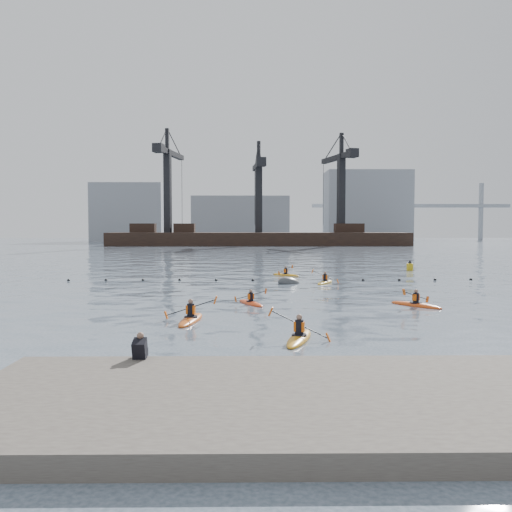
{
  "coord_description": "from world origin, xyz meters",
  "views": [
    {
      "loc": [
        -2.3,
        -21.49,
        4.34
      ],
      "look_at": [
        -1.93,
        7.62,
        2.8
      ],
      "focal_mm": 38.0,
      "sensor_mm": 36.0,
      "label": 1
    }
  ],
  "objects_px": {
    "kayaker_5": "(286,274)",
    "kayaker_3": "(325,282)",
    "kayaker_0": "(191,319)",
    "mooring_buoy": "(289,283)",
    "kayaker_4": "(416,304)",
    "kayaker_1": "(299,337)",
    "kayaker_2": "(251,302)",
    "nav_buoy": "(410,267)"
  },
  "relations": [
    {
      "from": "kayaker_5",
      "to": "kayaker_3",
      "type": "bearing_deg",
      "value": -115.81
    },
    {
      "from": "kayaker_0",
      "to": "kayaker_3",
      "type": "distance_m",
      "value": 19.05
    },
    {
      "from": "kayaker_3",
      "to": "kayaker_5",
      "type": "bearing_deg",
      "value": 136.53
    },
    {
      "from": "kayaker_0",
      "to": "mooring_buoy",
      "type": "distance_m",
      "value": 17.75
    },
    {
      "from": "kayaker_0",
      "to": "kayaker_1",
      "type": "relative_size",
      "value": 1.04
    },
    {
      "from": "kayaker_4",
      "to": "nav_buoy",
      "type": "xyz_separation_m",
      "value": [
        7.09,
        24.92,
        0.26
      ]
    },
    {
      "from": "kayaker_4",
      "to": "mooring_buoy",
      "type": "xyz_separation_m",
      "value": [
        -6.12,
        12.12,
        -0.1
      ]
    },
    {
      "from": "kayaker_3",
      "to": "nav_buoy",
      "type": "relative_size",
      "value": 2.63
    },
    {
      "from": "kayaker_4",
      "to": "mooring_buoy",
      "type": "distance_m",
      "value": 13.58
    },
    {
      "from": "kayaker_1",
      "to": "kayaker_3",
      "type": "relative_size",
      "value": 1.13
    },
    {
      "from": "kayaker_2",
      "to": "kayaker_1",
      "type": "bearing_deg",
      "value": -103.63
    },
    {
      "from": "kayaker_4",
      "to": "kayaker_0",
      "type": "bearing_deg",
      "value": -15.53
    },
    {
      "from": "kayaker_1",
      "to": "mooring_buoy",
      "type": "xyz_separation_m",
      "value": [
        1.16,
        21.04,
        -0.11
      ]
    },
    {
      "from": "kayaker_3",
      "to": "kayaker_5",
      "type": "distance_m",
      "value": 7.24
    },
    {
      "from": "kayaker_5",
      "to": "mooring_buoy",
      "type": "bearing_deg",
      "value": -138.71
    },
    {
      "from": "kayaker_2",
      "to": "kayaker_5",
      "type": "relative_size",
      "value": 1.13
    },
    {
      "from": "kayaker_0",
      "to": "nav_buoy",
      "type": "height_order",
      "value": "kayaker_0"
    },
    {
      "from": "kayaker_3",
      "to": "mooring_buoy",
      "type": "height_order",
      "value": "kayaker_3"
    },
    {
      "from": "kayaker_2",
      "to": "kayaker_5",
      "type": "distance_m",
      "value": 18.45
    },
    {
      "from": "kayaker_0",
      "to": "nav_buoy",
      "type": "distance_m",
      "value": 35.17
    },
    {
      "from": "kayaker_5",
      "to": "nav_buoy",
      "type": "relative_size",
      "value": 2.16
    },
    {
      "from": "kayaker_5",
      "to": "nav_buoy",
      "type": "height_order",
      "value": "nav_buoy"
    },
    {
      "from": "kayaker_2",
      "to": "nav_buoy",
      "type": "xyz_separation_m",
      "value": [
        16.21,
        24.01,
        0.27
      ]
    },
    {
      "from": "mooring_buoy",
      "to": "kayaker_5",
      "type": "bearing_deg",
      "value": 88.25
    },
    {
      "from": "kayaker_0",
      "to": "mooring_buoy",
      "type": "relative_size",
      "value": 1.91
    },
    {
      "from": "kayaker_2",
      "to": "kayaker_5",
      "type": "xyz_separation_m",
      "value": [
        3.21,
        18.17,
        0.0
      ]
    },
    {
      "from": "kayaker_1",
      "to": "kayaker_4",
      "type": "relative_size",
      "value": 1.17
    },
    {
      "from": "kayaker_3",
      "to": "kayaker_5",
      "type": "relative_size",
      "value": 1.22
    },
    {
      "from": "kayaker_1",
      "to": "kayaker_3",
      "type": "xyz_separation_m",
      "value": [
        3.98,
        21.25,
        -0.01
      ]
    },
    {
      "from": "kayaker_1",
      "to": "kayaker_2",
      "type": "distance_m",
      "value": 10.0
    },
    {
      "from": "kayaker_0",
      "to": "kayaker_4",
      "type": "relative_size",
      "value": 1.22
    },
    {
      "from": "kayaker_1",
      "to": "kayaker_5",
      "type": "distance_m",
      "value": 28.04
    },
    {
      "from": "nav_buoy",
      "to": "kayaker_2",
      "type": "bearing_deg",
      "value": -124.02
    },
    {
      "from": "kayaker_0",
      "to": "kayaker_5",
      "type": "relative_size",
      "value": 1.44
    },
    {
      "from": "kayaker_1",
      "to": "mooring_buoy",
      "type": "bearing_deg",
      "value": 102.46
    },
    {
      "from": "kayaker_5",
      "to": "nav_buoy",
      "type": "xyz_separation_m",
      "value": [
        13.0,
        5.84,
        0.27
      ]
    },
    {
      "from": "kayaker_3",
      "to": "kayaker_2",
      "type": "bearing_deg",
      "value": -91.62
    },
    {
      "from": "kayaker_4",
      "to": "nav_buoy",
      "type": "height_order",
      "value": "nav_buoy"
    },
    {
      "from": "kayaker_1",
      "to": "nav_buoy",
      "type": "relative_size",
      "value": 2.98
    },
    {
      "from": "kayaker_2",
      "to": "kayaker_4",
      "type": "bearing_deg",
      "value": -29.92
    },
    {
      "from": "kayaker_2",
      "to": "kayaker_4",
      "type": "height_order",
      "value": "kayaker_4"
    },
    {
      "from": "kayaker_2",
      "to": "mooring_buoy",
      "type": "distance_m",
      "value": 11.6
    }
  ]
}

